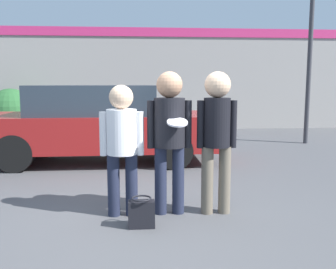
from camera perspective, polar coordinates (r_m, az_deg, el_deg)
ground_plane at (r=4.75m, az=-3.64°, el=-12.24°), size 56.00×56.00×0.00m
storefront_building at (r=13.22m, az=-4.46°, el=8.49°), size 24.00×0.22×3.51m
person_left at (r=4.56m, az=-7.05°, el=-0.75°), size 0.53×0.36×1.61m
person_middle_with_frisbee at (r=4.58m, az=0.23°, el=0.86°), size 0.55×0.57×1.77m
person_right at (r=4.64m, az=7.45°, el=0.71°), size 0.50×0.33×1.77m
parked_car_near at (r=7.85m, az=-10.59°, el=1.64°), size 4.77×1.84×1.59m
street_lamp at (r=11.02m, az=22.11°, el=16.89°), size 1.22×0.35×5.65m
shrub at (r=12.97m, az=-22.80°, el=3.26°), size 1.46×1.46×1.46m
handbag at (r=4.34m, az=-4.06°, el=-11.84°), size 0.30×0.23×0.35m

